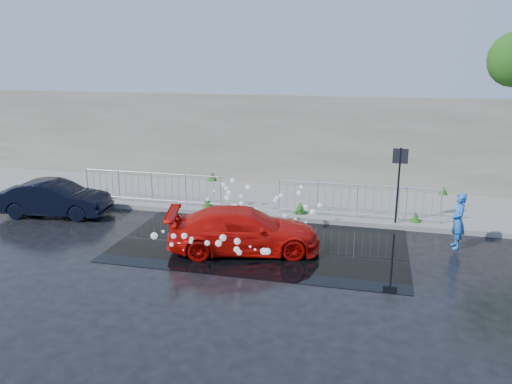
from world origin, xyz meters
TOP-DOWN VIEW (x-y plane):
  - ground at (0.00, 0.00)m, footprint 90.00×90.00m
  - pavement at (0.00, 5.00)m, footprint 30.00×4.00m
  - curb at (0.00, 3.00)m, footprint 30.00×0.25m
  - retaining_wall at (0.00, 7.20)m, footprint 30.00×0.60m
  - puddle at (0.50, 1.00)m, footprint 8.00×5.00m
  - sign_post at (4.20, 3.10)m, footprint 0.45×0.06m
  - railing_left at (-4.00, 3.35)m, footprint 5.05×0.05m
  - railing_right at (3.00, 3.35)m, footprint 5.05×0.05m
  - weeds at (-0.38, 4.45)m, footprint 12.17×3.93m
  - water_spray at (0.00, 0.98)m, footprint 3.62×5.52m
  - red_car at (0.16, 0.19)m, footprint 4.37×2.61m
  - dark_car at (-6.70, 1.71)m, footprint 3.67×1.65m
  - person at (5.78, 1.80)m, footprint 0.43×0.60m

SIDE VIEW (x-z plane):
  - ground at x=0.00m, z-range 0.00..0.00m
  - puddle at x=0.50m, z-range 0.00..0.01m
  - pavement at x=0.00m, z-range 0.00..0.15m
  - curb at x=0.00m, z-range 0.00..0.16m
  - weeds at x=-0.38m, z-range 0.14..0.51m
  - dark_car at x=-6.70m, z-range 0.00..1.17m
  - red_car at x=0.16m, z-range 0.00..1.19m
  - water_spray at x=0.00m, z-range 0.14..1.28m
  - railing_left at x=-4.00m, z-range 0.19..1.29m
  - railing_right at x=3.00m, z-range 0.19..1.29m
  - person at x=5.78m, z-range 0.00..1.56m
  - sign_post at x=4.20m, z-range 0.47..2.97m
  - retaining_wall at x=0.00m, z-range 0.15..3.65m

